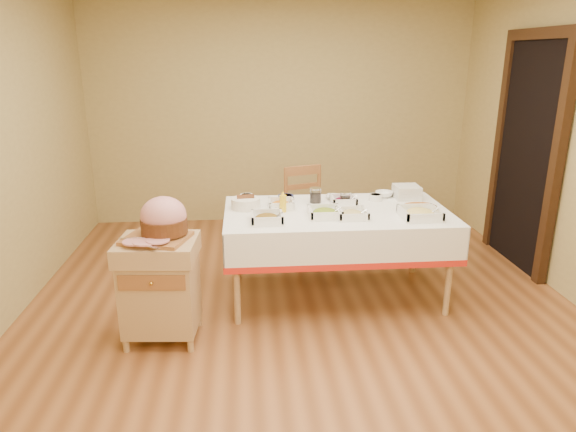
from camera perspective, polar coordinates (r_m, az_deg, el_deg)
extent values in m
plane|color=brown|center=(4.17, 1.73, -10.71)|extent=(5.00, 5.00, 0.00)
plane|color=tan|center=(6.20, -0.83, 11.29)|extent=(4.50, 0.00, 4.50)
plane|color=tan|center=(1.40, 14.13, -11.80)|extent=(4.50, 0.00, 4.50)
cube|color=black|center=(5.34, 25.04, 5.93)|extent=(0.06, 0.90, 2.10)
cube|color=#311C0F|center=(4.92, 27.63, 4.68)|extent=(0.08, 0.10, 2.10)
cube|color=#311C0F|center=(5.77, 22.47, 6.99)|extent=(0.08, 0.10, 2.10)
cube|color=#311C0F|center=(5.26, 26.44, 17.72)|extent=(0.08, 1.10, 0.10)
cube|color=tan|center=(4.21, 5.42, 0.24)|extent=(1.80, 1.00, 0.04)
cylinder|color=tan|center=(3.89, -5.72, -7.20)|extent=(0.05, 0.05, 0.71)
cylinder|color=tan|center=(4.66, -5.61, -2.88)|extent=(0.05, 0.05, 0.71)
cylinder|color=tan|center=(4.18, 17.48, -6.10)|extent=(0.05, 0.05, 0.71)
cylinder|color=tan|center=(4.91, 13.89, -2.25)|extent=(0.05, 0.05, 0.71)
cube|color=white|center=(4.20, 5.43, 0.57)|extent=(1.82, 1.02, 0.01)
cube|color=tan|center=(3.79, -13.93, -8.33)|extent=(0.53, 0.45, 0.54)
cube|color=tan|center=(3.65, -14.32, -3.60)|extent=(0.57, 0.49, 0.13)
cube|color=#995F32|center=(3.52, -14.65, -7.20)|extent=(0.45, 0.04, 0.11)
sphere|color=gold|center=(3.51, -14.68, -7.26)|extent=(0.03, 0.03, 0.03)
cylinder|color=tan|center=(3.82, -17.39, -13.71)|extent=(0.04, 0.04, 0.09)
cylinder|color=tan|center=(4.12, -16.36, -11.17)|extent=(0.04, 0.04, 0.09)
cylinder|color=tan|center=(3.75, -10.52, -13.81)|extent=(0.04, 0.04, 0.09)
cylinder|color=tan|center=(4.06, -10.06, -11.19)|extent=(0.04, 0.04, 0.09)
cube|color=#995F32|center=(4.99, 2.45, -0.10)|extent=(0.52, 0.51, 0.03)
cylinder|color=#995F32|center=(4.84, 1.38, -3.65)|extent=(0.04, 0.04, 0.45)
cylinder|color=#995F32|center=(5.15, -0.25, -2.32)|extent=(0.04, 0.04, 0.45)
cylinder|color=#995F32|center=(4.99, 5.17, -3.06)|extent=(0.04, 0.04, 0.45)
cylinder|color=#995F32|center=(5.29, 3.37, -1.80)|extent=(0.04, 0.04, 0.45)
cylinder|color=#995F32|center=(5.01, -0.25, 2.69)|extent=(0.04, 0.04, 0.48)
cylinder|color=#995F32|center=(5.16, 3.46, 3.08)|extent=(0.04, 0.04, 0.48)
cube|color=#995F32|center=(5.04, 1.65, 5.09)|extent=(0.37, 0.14, 0.09)
cube|color=#995F32|center=(3.63, -14.41, -2.42)|extent=(0.42, 0.33, 0.03)
ellipsoid|color=#D58A8E|center=(3.61, -13.67, 0.05)|extent=(0.31, 0.28, 0.27)
cylinder|color=#512A12|center=(3.63, -13.59, -1.05)|extent=(0.32, 0.32, 0.10)
cube|color=silver|center=(3.48, -15.71, -3.07)|extent=(0.26, 0.12, 0.00)
cylinder|color=silver|center=(3.59, -15.88, -2.37)|extent=(0.31, 0.09, 0.01)
cube|color=white|center=(3.89, -2.35, -0.56)|extent=(0.24, 0.24, 0.01)
ellipsoid|color=#A81813|center=(3.88, -2.35, -0.23)|extent=(0.18, 0.18, 0.06)
cylinder|color=silver|center=(3.86, -1.56, -0.26)|extent=(0.14, 0.01, 0.10)
cube|color=white|center=(4.03, 4.12, 0.05)|extent=(0.25, 0.25, 0.01)
ellipsoid|color=#B49D17|center=(4.02, 4.13, 0.38)|extent=(0.19, 0.19, 0.07)
cylinder|color=silver|center=(4.01, 4.97, 0.32)|extent=(0.14, 0.01, 0.10)
cube|color=white|center=(4.02, 7.11, -0.08)|extent=(0.23, 0.23, 0.01)
ellipsoid|color=tan|center=(4.02, 7.12, 0.22)|extent=(0.17, 0.17, 0.06)
cylinder|color=silver|center=(4.01, 7.90, 0.17)|extent=(0.13, 0.01, 0.09)
cube|color=white|center=(4.12, 14.43, -0.08)|extent=(0.29, 0.29, 0.02)
ellipsoid|color=#E0CC6A|center=(4.11, 14.45, 0.28)|extent=(0.22, 0.22, 0.08)
cylinder|color=silver|center=(4.10, 15.43, 0.20)|extent=(0.15, 0.01, 0.11)
cube|color=white|center=(4.25, -0.77, 1.03)|extent=(0.21, 0.21, 0.01)
ellipsoid|color=orange|center=(4.25, -0.78, 1.30)|extent=(0.16, 0.16, 0.06)
cylinder|color=silver|center=(4.23, -0.14, 1.30)|extent=(0.14, 0.01, 0.10)
cube|color=white|center=(4.38, 6.16, 1.43)|extent=(0.21, 0.21, 0.01)
ellipsoid|color=#5E0B2D|center=(4.38, 6.17, 1.69)|extent=(0.16, 0.16, 0.05)
cylinder|color=silver|center=(4.36, 6.81, 1.69)|extent=(0.14, 0.01, 0.10)
cylinder|color=white|center=(4.49, -4.61, 2.11)|extent=(0.11, 0.11, 0.05)
cylinder|color=black|center=(4.48, -4.61, 2.31)|extent=(0.09, 0.09, 0.02)
cylinder|color=navy|center=(4.42, -0.23, 1.97)|extent=(0.14, 0.14, 0.06)
cylinder|color=#5E0B2D|center=(4.42, -0.23, 2.20)|extent=(0.11, 0.11, 0.02)
cylinder|color=white|center=(4.52, 9.69, 2.05)|extent=(0.11, 0.11, 0.06)
cylinder|color=orange|center=(4.52, 9.70, 2.27)|extent=(0.09, 0.09, 0.02)
imported|color=white|center=(4.53, 5.11, 2.12)|extent=(0.17, 0.17, 0.03)
imported|color=white|center=(4.65, 10.62, 2.40)|extent=(0.20, 0.20, 0.05)
cylinder|color=silver|center=(4.39, 3.07, 2.24)|extent=(0.10, 0.10, 0.12)
cylinder|color=silver|center=(4.37, 3.09, 3.06)|extent=(0.10, 0.10, 0.01)
cylinder|color=black|center=(4.39, 3.07, 2.04)|extent=(0.08, 0.08, 0.09)
cylinder|color=silver|center=(4.34, 6.37, 1.88)|extent=(0.08, 0.08, 0.10)
cylinder|color=silver|center=(4.33, 6.40, 2.60)|extent=(0.09, 0.09, 0.01)
cylinder|color=black|center=(4.35, 6.37, 1.70)|extent=(0.07, 0.07, 0.07)
cylinder|color=yellow|center=(4.12, -0.56, 1.38)|extent=(0.06, 0.06, 0.14)
cone|color=yellow|center=(4.10, -0.56, 2.54)|extent=(0.04, 0.04, 0.03)
cylinder|color=white|center=(4.24, -4.72, 1.41)|extent=(0.24, 0.24, 0.09)
cube|color=white|center=(4.64, 13.00, 1.98)|extent=(0.21, 0.21, 0.01)
cube|color=white|center=(4.64, 13.01, 2.14)|extent=(0.21, 0.21, 0.01)
cube|color=white|center=(4.64, 13.03, 2.29)|extent=(0.21, 0.21, 0.01)
cube|color=white|center=(4.63, 13.04, 2.45)|extent=(0.21, 0.21, 0.01)
cube|color=white|center=(4.63, 13.05, 2.61)|extent=(0.21, 0.21, 0.01)
cube|color=white|center=(4.63, 13.06, 2.77)|extent=(0.21, 0.21, 0.01)
cube|color=white|center=(4.62, 13.07, 2.93)|extent=(0.21, 0.21, 0.01)
cube|color=white|center=(4.62, 13.08, 3.09)|extent=(0.21, 0.21, 0.01)
cube|color=white|center=(4.62, 13.09, 3.25)|extent=(0.21, 0.21, 0.01)
ellipsoid|color=gold|center=(4.33, 14.34, 0.87)|extent=(0.30, 0.22, 0.03)
ellipsoid|color=#A85712|center=(4.33, 14.35, 1.01)|extent=(0.26, 0.18, 0.03)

